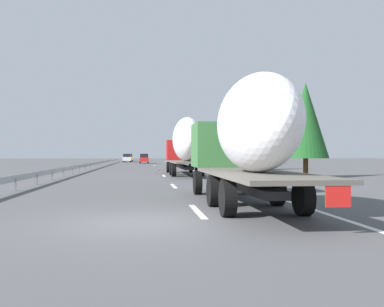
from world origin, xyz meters
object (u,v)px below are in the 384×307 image
car_yellow_coupe (129,158)px  car_white_van (127,158)px  truck_lead (185,143)px  road_sign (191,150)px  car_red_compact (144,158)px  truck_trailing (246,136)px

car_yellow_coupe → car_white_van: same height
car_yellow_coupe → truck_lead: bearing=-174.2°
truck_lead → car_yellow_coupe: truck_lead is taller
road_sign → car_red_compact: bearing=15.3°
car_white_van → road_sign: bearing=-163.8°
car_yellow_coupe → car_white_van: 10.81m
truck_lead → car_white_van: size_ratio=3.42×
truck_lead → truck_trailing: (-21.03, -0.00, -0.28)m
car_white_van → road_sign: 36.70m
truck_lead → car_red_compact: bearing=4.1°
truck_trailing → car_yellow_coupe: size_ratio=2.70×
car_red_compact → road_sign: (-23.59, -6.47, 1.45)m
car_yellow_coupe → car_red_compact: 22.75m
truck_lead → truck_trailing: 21.04m
car_red_compact → road_sign: road_sign is taller
truck_trailing → road_sign: truck_trailing is taller
truck_lead → car_red_compact: 47.43m
truck_lead → car_red_compact: size_ratio=3.23×
car_yellow_coupe → car_white_van: (-10.81, 0.06, -0.00)m
truck_trailing → car_white_van: 80.28m
car_white_van → road_sign: size_ratio=1.20×
car_yellow_coupe → car_red_compact: car_red_compact is taller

